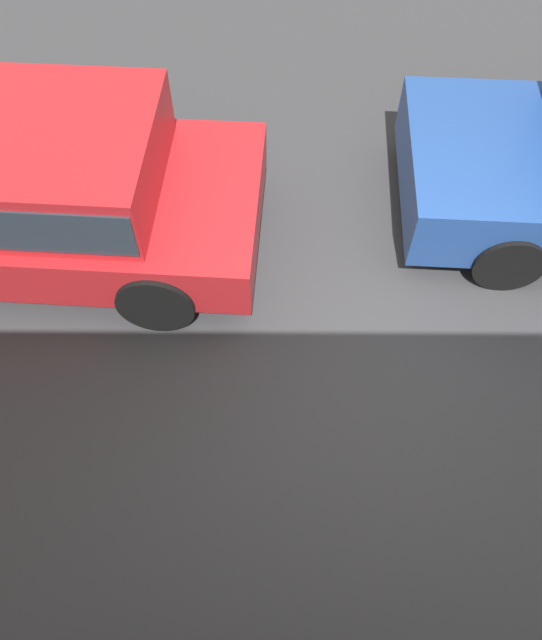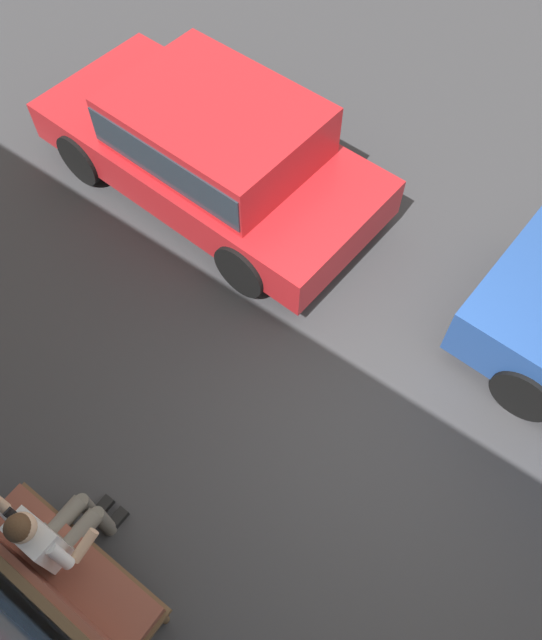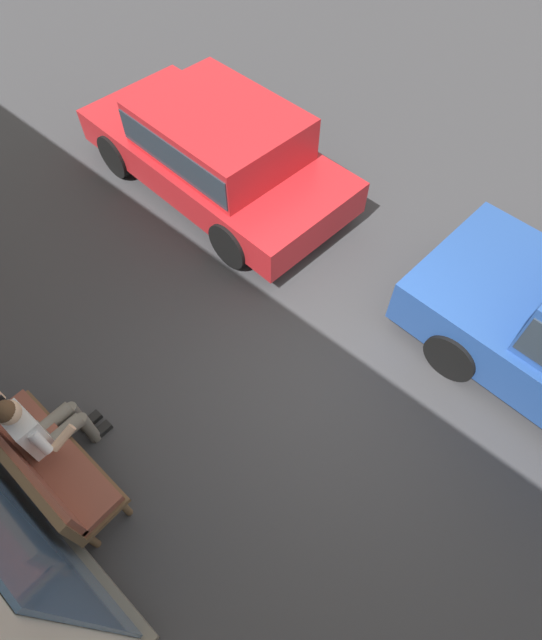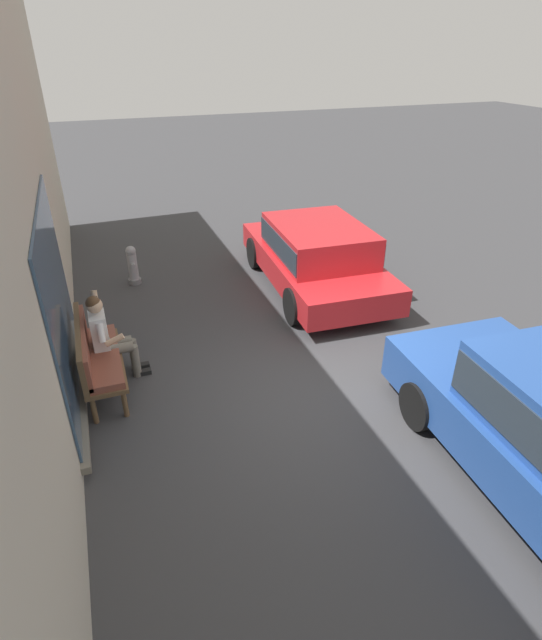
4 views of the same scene
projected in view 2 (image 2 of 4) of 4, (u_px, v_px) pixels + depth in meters
ground_plane at (377, 416)px, 6.14m from camera, size 60.00×60.00×0.00m
bench at (56, 578)px, 4.79m from camera, size 1.67×0.55×1.02m
person_on_phone at (53, 533)px, 4.84m from camera, size 0.73×0.74×1.36m
parked_car_mid at (212, 144)px, 7.11m from camera, size 4.31×2.15×1.35m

